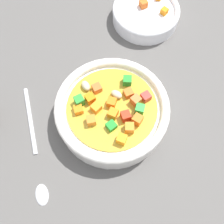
% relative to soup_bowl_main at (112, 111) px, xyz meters
% --- Properties ---
extents(ground_plane, '(1.40, 1.40, 0.02)m').
position_rel_soup_bowl_main_xyz_m(ground_plane, '(-0.00, -0.00, -0.04)').
color(ground_plane, '#565451').
extents(soup_bowl_main, '(0.21, 0.21, 0.06)m').
position_rel_soup_bowl_main_xyz_m(soup_bowl_main, '(0.00, 0.00, 0.00)').
color(soup_bowl_main, white).
rests_on(soup_bowl_main, ground_plane).
extents(spoon, '(0.23, 0.05, 0.01)m').
position_rel_soup_bowl_main_xyz_m(spoon, '(0.05, -0.15, -0.02)').
color(spoon, silver).
rests_on(spoon, ground_plane).
extents(side_bowl_small, '(0.15, 0.15, 0.04)m').
position_rel_soup_bowl_main_xyz_m(side_bowl_small, '(-0.23, 0.10, -0.01)').
color(side_bowl_small, white).
rests_on(side_bowl_small, ground_plane).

